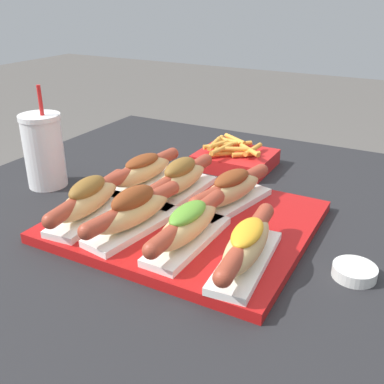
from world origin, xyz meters
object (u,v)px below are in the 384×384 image
at_px(fries_basket, 235,158).
at_px(serving_tray, 187,221).
at_px(drink_cup, 44,151).
at_px(sauce_bowl, 355,271).
at_px(hot_dog_0, 89,200).
at_px(hot_dog_5, 180,179).
at_px(hot_dog_2, 188,225).
at_px(hot_dog_1, 134,211).
at_px(hot_dog_4, 143,171).
at_px(hot_dog_6, 231,190).
at_px(hot_dog_3, 247,245).

bearing_deg(fries_basket, serving_tray, -82.20).
xyz_separation_m(serving_tray, drink_cup, (-0.35, 0.02, 0.07)).
xyz_separation_m(serving_tray, sauce_bowl, (0.29, -0.02, 0.00)).
xyz_separation_m(hot_dog_0, hot_dog_5, (0.09, 0.16, 0.00)).
bearing_deg(hot_dog_2, hot_dog_1, -178.01).
bearing_deg(serving_tray, hot_dog_4, 152.19).
relative_size(hot_dog_0, hot_dog_6, 1.02).
bearing_deg(drink_cup, hot_dog_5, 11.03).
bearing_deg(hot_dog_0, hot_dog_3, -1.47).
height_order(hot_dog_0, hot_dog_6, hot_dog_0).
bearing_deg(fries_basket, hot_dog_6, -68.10).
xyz_separation_m(serving_tray, hot_dog_6, (0.05, 0.08, 0.04)).
bearing_deg(hot_dog_1, hot_dog_2, 1.99).
distance_m(hot_dog_3, hot_dog_4, 0.34).
xyz_separation_m(serving_tray, hot_dog_2, (0.05, -0.08, 0.04)).
xyz_separation_m(hot_dog_1, sauce_bowl, (0.35, 0.06, -0.04)).
relative_size(hot_dog_1, hot_dog_3, 0.99).
bearing_deg(hot_dog_6, hot_dog_5, -178.43).
relative_size(hot_dog_4, hot_dog_5, 1.00).
height_order(hot_dog_3, hot_dog_5, hot_dog_5).
bearing_deg(hot_dog_2, hot_dog_6, 88.44).
bearing_deg(hot_dog_6, fries_basket, 111.90).
bearing_deg(hot_dog_6, drink_cup, -171.43).
distance_m(hot_dog_1, hot_dog_2, 0.10).
bearing_deg(drink_cup, serving_tray, -2.68).
height_order(sauce_bowl, fries_basket, fries_basket).
relative_size(hot_dog_4, hot_dog_6, 1.02).
xyz_separation_m(serving_tray, fries_basket, (-0.04, 0.31, 0.01)).
bearing_deg(hot_dog_2, hot_dog_3, -6.32).
bearing_deg(fries_basket, hot_dog_2, -77.07).
height_order(serving_tray, sauce_bowl, same).
distance_m(hot_dog_2, hot_dog_4, 0.25).
height_order(hot_dog_2, sauce_bowl, hot_dog_2).
distance_m(hot_dog_3, sauce_bowl, 0.16).
distance_m(hot_dog_4, hot_dog_5, 0.09).
height_order(hot_dog_3, hot_dog_6, hot_dog_6).
xyz_separation_m(hot_dog_1, fries_basket, (0.01, 0.39, -0.03)).
bearing_deg(hot_dog_2, serving_tray, 120.62).
bearing_deg(fries_basket, hot_dog_0, -105.26).
relative_size(drink_cup, fries_basket, 1.26).
xyz_separation_m(hot_dog_2, hot_dog_5, (-0.10, 0.15, 0.00)).
bearing_deg(sauce_bowl, hot_dog_4, 167.77).
height_order(hot_dog_2, hot_dog_6, hot_dog_6).
height_order(hot_dog_2, fries_basket, hot_dog_2).
distance_m(serving_tray, hot_dog_5, 0.10).
xyz_separation_m(hot_dog_1, hot_dog_3, (0.20, -0.01, -0.00)).
height_order(hot_dog_5, drink_cup, drink_cup).
height_order(hot_dog_1, hot_dog_2, hot_dog_1).
height_order(hot_dog_0, hot_dog_5, hot_dog_5).
relative_size(hot_dog_3, hot_dog_4, 1.00).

